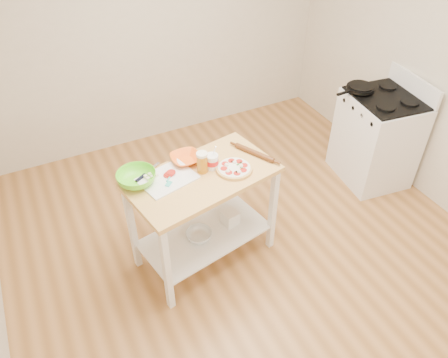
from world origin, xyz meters
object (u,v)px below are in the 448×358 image
cutting_board (167,178)px  spatula (169,180)px  green_bowl (136,178)px  yogurt_tub (212,161)px  prep_island (203,200)px  shelf_glass_bowl (199,235)px  skillet (360,88)px  pizza (234,168)px  gas_stove (376,138)px  shelf_bin (230,218)px  orange_bowl (186,159)px  knife (145,174)px  rolling_pin (255,153)px  beer_pint (202,162)px

cutting_board → spatula: cutting_board is taller
green_bowl → yogurt_tub: size_ratio=1.39×
prep_island → spatula: spatula is taller
shelf_glass_bowl → spatula: bearing=162.7°
skillet → pizza: (-1.63, -0.50, -0.06)m
cutting_board → pizza: bearing=-28.2°
prep_island → yogurt_tub: yogurt_tub is taller
gas_stove → spatula: 2.34m
prep_island → shelf_glass_bowl: bearing=-159.7°
shelf_bin → skillet: bearing=14.8°
spatula → orange_bowl: orange_bowl is taller
pizza → cutting_board: bearing=165.6°
knife → green_bowl: green_bowl is taller
shelf_bin → spatula: bearing=178.2°
skillet → shelf_bin: 1.80m
gas_stove → cutting_board: (-2.29, -0.16, 0.43)m
prep_island → pizza: 0.37m
spatula → orange_bowl: size_ratio=0.59×
spatula → shelf_glass_bowl: bearing=-60.2°
pizza → yogurt_tub: bearing=143.4°
skillet → rolling_pin: 1.46m
skillet → shelf_bin: skillet is taller
orange_bowl → beer_pint: bearing=-69.0°
skillet → beer_pint: beer_pint is taller
skillet → spatula: bearing=-171.6°
gas_stove → pizza: (-1.79, -0.29, 0.44)m
knife → yogurt_tub: 0.52m
cutting_board → orange_bowl: bearing=18.3°
orange_bowl → green_bowl: green_bowl is taller
pizza → beer_pint: (-0.22, 0.09, 0.07)m
shelf_glass_bowl → cutting_board: bearing=152.6°
knife → shelf_bin: (0.64, -0.16, -0.59)m
green_bowl → gas_stove: bearing=2.4°
prep_island → pizza: pizza is taller
orange_bowl → shelf_bin: (0.30, -0.19, -0.61)m
pizza → rolling_pin: 0.25m
prep_island → orange_bowl: (-0.04, 0.21, 0.28)m
beer_pint → rolling_pin: bearing=0.5°
beer_pint → shelf_bin: (0.23, -0.02, -0.66)m
skillet → beer_pint: 1.90m
prep_island → yogurt_tub: size_ratio=5.86×
pizza → yogurt_tub: yogurt_tub is taller
rolling_pin → shelf_glass_bowl: size_ratio=1.63×
prep_island → gas_stove: (2.04, 0.24, -0.17)m
beer_pint → rolling_pin: beer_pint is taller
cutting_board → rolling_pin: bearing=-16.3°
spatula → beer_pint: (0.27, 0.01, 0.07)m
gas_stove → green_bowl: bearing=-170.4°
shelf_glass_bowl → knife: bearing=148.2°
orange_bowl → prep_island: bearing=-78.2°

